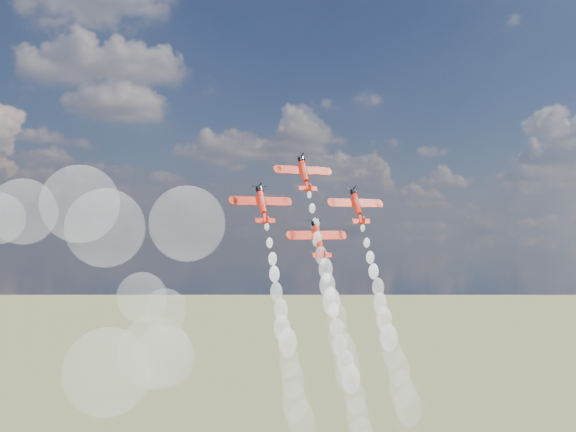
{
  "coord_description": "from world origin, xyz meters",
  "views": [
    {
      "loc": [
        -50.45,
        -128.19,
        93.55
      ],
      "look_at": [
        13.97,
        16.71,
        97.31
      ],
      "focal_mm": 42.0,
      "sensor_mm": 36.0,
      "label": 1
    }
  ],
  "objects_px": {
    "plane_left": "(262,204)",
    "plane_lead": "(304,173)",
    "plane_right": "(357,206)",
    "plane_slot": "(318,238)"
  },
  "relations": [
    {
      "from": "plane_left",
      "to": "plane_lead",
      "type": "bearing_deg",
      "value": 16.75
    },
    {
      "from": "plane_lead",
      "to": "plane_left",
      "type": "height_order",
      "value": "plane_lead"
    },
    {
      "from": "plane_lead",
      "to": "plane_right",
      "type": "distance_m",
      "value": 15.42
    },
    {
      "from": "plane_right",
      "to": "plane_slot",
      "type": "height_order",
      "value": "plane_right"
    },
    {
      "from": "plane_left",
      "to": "plane_right",
      "type": "distance_m",
      "value": 25.26
    },
    {
      "from": "plane_lead",
      "to": "plane_right",
      "type": "relative_size",
      "value": 1.0
    },
    {
      "from": "plane_left",
      "to": "plane_right",
      "type": "relative_size",
      "value": 1.0
    },
    {
      "from": "plane_left",
      "to": "plane_slot",
      "type": "distance_m",
      "value": 15.42
    },
    {
      "from": "plane_left",
      "to": "plane_right",
      "type": "bearing_deg",
      "value": 0.0
    },
    {
      "from": "plane_left",
      "to": "plane_slot",
      "type": "bearing_deg",
      "value": -16.75
    }
  ]
}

